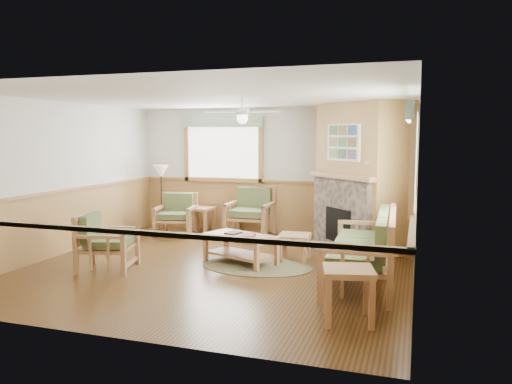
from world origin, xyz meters
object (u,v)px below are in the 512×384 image
(coffee_table, at_px, (240,249))
(floor_lamp_right, at_px, (373,210))
(footstool, at_px, (294,247))
(end_table_chairs, at_px, (201,220))
(sofa, at_px, (361,247))
(end_table_sofa, at_px, (348,295))
(floor_lamp_left, at_px, (162,198))
(armchair_left, at_px, (107,242))
(armchair_back_right, at_px, (250,212))
(armchair_back_left, at_px, (176,215))

(coffee_table, xyz_separation_m, floor_lamp_right, (2.03, 1.12, 0.60))
(footstool, bearing_deg, end_table_chairs, 144.89)
(sofa, distance_m, coffee_table, 2.08)
(end_table_sofa, height_order, floor_lamp_left, floor_lamp_left)
(armchair_left, bearing_deg, footstool, -76.10)
(armchair_left, relative_size, floor_lamp_right, 0.54)
(sofa, distance_m, floor_lamp_left, 5.33)
(footstool, bearing_deg, coffee_table, -148.21)
(floor_lamp_right, bearing_deg, sofa, -90.82)
(sofa, height_order, armchair_back_right, sofa)
(end_table_chairs, relative_size, end_table_sofa, 0.89)
(armchair_back_left, height_order, armchair_back_right, armchair_back_right)
(footstool, bearing_deg, sofa, -38.56)
(end_table_chairs, bearing_deg, sofa, -36.27)
(end_table_chairs, xyz_separation_m, footstool, (2.52, -1.77, -0.05))
(armchair_back_left, height_order, armchair_left, armchair_left)
(armchair_left, bearing_deg, end_table_sofa, -120.84)
(end_table_sofa, bearing_deg, floor_lamp_left, 137.80)
(sofa, height_order, end_table_chairs, sofa)
(armchair_back_right, xyz_separation_m, coffee_table, (0.58, -2.23, -0.27))
(armchair_back_left, distance_m, armchair_left, 2.82)
(armchair_back_left, bearing_deg, floor_lamp_left, 134.54)
(sofa, height_order, end_table_sofa, sofa)
(sofa, xyz_separation_m, floor_lamp_right, (0.02, 1.60, 0.32))
(armchair_back_right, height_order, end_table_chairs, armchair_back_right)
(end_table_chairs, xyz_separation_m, floor_lamp_right, (3.76, -1.14, 0.56))
(armchair_back_right, distance_m, end_table_chairs, 1.16)
(armchair_back_left, distance_m, footstool, 3.19)
(armchair_left, xyz_separation_m, floor_lamp_left, (-0.76, 3.15, 0.29))
(end_table_sofa, bearing_deg, floor_lamp_right, 90.07)
(coffee_table, distance_m, end_table_chairs, 2.85)
(coffee_table, xyz_separation_m, end_table_chairs, (-1.72, 2.26, 0.04))
(armchair_back_left, xyz_separation_m, coffee_table, (2.11, -1.81, -0.20))
(armchair_left, bearing_deg, end_table_chairs, -17.80)
(end_table_chairs, distance_m, footstool, 3.08)
(end_table_chairs, bearing_deg, armchair_back_right, -1.45)
(sofa, distance_m, footstool, 1.58)
(armchair_back_left, relative_size, armchair_back_right, 0.87)
(end_table_sofa, bearing_deg, coffee_table, 134.48)
(floor_lamp_left, bearing_deg, end_table_sofa, -42.20)
(armchair_back_left, bearing_deg, floor_lamp_right, -21.31)
(armchair_back_left, xyz_separation_m, armchair_left, (0.25, -2.81, 0.01))
(end_table_chairs, relative_size, floor_lamp_left, 0.37)
(coffee_table, height_order, end_table_sofa, end_table_sofa)
(end_table_chairs, height_order, end_table_sofa, end_table_sofa)
(footstool, xyz_separation_m, floor_lamp_right, (1.24, 0.63, 0.61))
(sofa, xyz_separation_m, coffee_table, (-2.01, 0.48, -0.27))
(footstool, bearing_deg, floor_lamp_left, 154.11)
(floor_lamp_right, bearing_deg, armchair_back_right, 156.96)
(armchair_back_left, distance_m, floor_lamp_right, 4.22)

